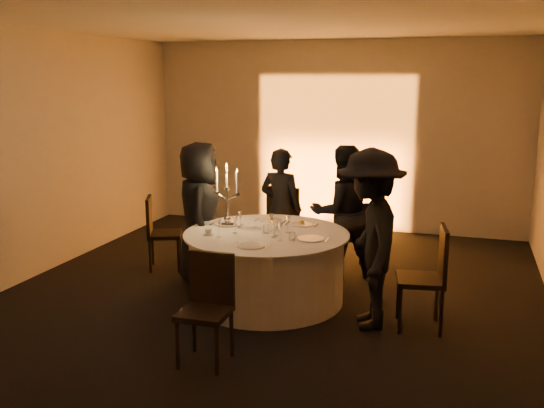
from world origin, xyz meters
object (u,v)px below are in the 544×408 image
(chair_back_right, at_px, (354,232))
(chair_right, at_px, (430,272))
(coffee_cup, at_px, (208,232))
(chair_left, at_px, (158,229))
(chair_front, at_px, (208,301))
(chair_back_left, at_px, (286,219))
(guest_back_right, at_px, (342,212))
(banquet_table, at_px, (266,267))
(candelabra, at_px, (227,204))
(guest_right, at_px, (370,239))
(guest_left, at_px, (200,213))
(guest_back_left, at_px, (281,209))

(chair_back_right, xyz_separation_m, chair_right, (1.02, -1.57, 0.08))
(chair_right, bearing_deg, coffee_cup, -97.86)
(chair_left, distance_m, chair_front, 2.70)
(chair_front, bearing_deg, chair_back_left, 91.65)
(guest_back_right, bearing_deg, banquet_table, 28.42)
(chair_left, bearing_deg, chair_front, -166.31)
(chair_back_left, distance_m, coffee_cup, 1.76)
(coffee_cup, bearing_deg, candelabra, 83.70)
(chair_left, distance_m, chair_back_right, 2.49)
(chair_right, distance_m, chair_front, 2.19)
(chair_back_right, bearing_deg, chair_right, 96.53)
(coffee_cup, bearing_deg, guest_right, -2.33)
(chair_back_left, distance_m, candelabra, 1.39)
(banquet_table, height_order, candelabra, candelabra)
(guest_left, bearing_deg, coffee_cup, -170.44)
(chair_back_left, height_order, guest_back_left, guest_back_left)
(guest_left, bearing_deg, guest_back_left, -65.79)
(banquet_table, relative_size, chair_left, 1.91)
(banquet_table, bearing_deg, chair_left, 158.48)
(guest_right, xyz_separation_m, coffee_cup, (-1.74, 0.07, -0.09))
(chair_left, xyz_separation_m, candelabra, (1.15, -0.49, 0.49))
(chair_front, bearing_deg, guest_back_right, 74.01)
(banquet_table, bearing_deg, chair_front, -91.55)
(chair_left, bearing_deg, guest_right, -132.66)
(chair_left, xyz_separation_m, guest_back_left, (1.48, 0.52, 0.25))
(chair_front, distance_m, guest_right, 1.72)
(chair_right, distance_m, coffee_cup, 2.32)
(guest_right, bearing_deg, guest_back_right, -174.44)
(guest_back_left, relative_size, candelabra, 2.15)
(chair_front, distance_m, coffee_cup, 1.37)
(chair_left, height_order, guest_back_right, guest_back_right)
(banquet_table, height_order, chair_front, chair_front)
(coffee_cup, bearing_deg, chair_left, 140.00)
(chair_back_right, distance_m, chair_right, 1.87)
(chair_right, bearing_deg, chair_back_right, -155.59)
(guest_back_left, relative_size, coffee_cup, 14.15)
(candelabra, bearing_deg, guest_back_right, 37.67)
(chair_right, xyz_separation_m, coffee_cup, (-2.31, -0.03, 0.22))
(guest_right, bearing_deg, chair_back_left, -158.50)
(chair_left, xyz_separation_m, chair_back_right, (2.40, 0.67, -0.03))
(chair_left, relative_size, chair_front, 1.00)
(banquet_table, height_order, guest_right, guest_right)
(coffee_cup, bearing_deg, guest_left, 121.26)
(guest_right, bearing_deg, coffee_cup, -108.43)
(chair_back_left, xyz_separation_m, guest_back_right, (0.82, -0.39, 0.23))
(chair_front, xyz_separation_m, guest_right, (1.21, 1.16, 0.35))
(chair_back_right, distance_m, guest_left, 1.96)
(chair_front, relative_size, guest_right, 0.53)
(guest_back_left, height_order, candelabra, guest_back_left)
(guest_right, distance_m, candelabra, 1.77)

